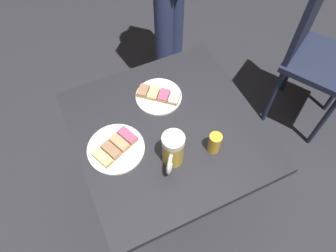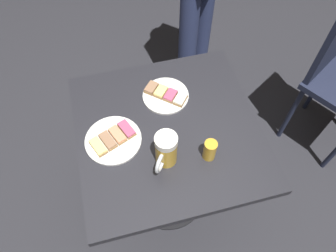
% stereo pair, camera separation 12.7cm
% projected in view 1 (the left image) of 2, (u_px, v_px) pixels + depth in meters
% --- Properties ---
extents(ground_plane, '(6.00, 6.00, 0.00)m').
position_uv_depth(ground_plane, '(168.00, 192.00, 1.88)').
color(ground_plane, '#28282D').
extents(cafe_table, '(0.74, 0.74, 0.71)m').
position_uv_depth(cafe_table, '(168.00, 147.00, 1.41)').
color(cafe_table, black).
rests_on(cafe_table, ground_plane).
extents(plate_near, '(0.22, 0.22, 0.03)m').
position_uv_depth(plate_near, '(116.00, 148.00, 1.23)').
color(plate_near, white).
rests_on(plate_near, cafe_table).
extents(plate_far, '(0.20, 0.20, 0.03)m').
position_uv_depth(plate_far, '(159.00, 96.00, 1.36)').
color(plate_far, white).
rests_on(plate_far, cafe_table).
extents(beer_mug, '(0.12, 0.10, 0.15)m').
position_uv_depth(beer_mug, '(173.00, 150.00, 1.14)').
color(beer_mug, gold).
rests_on(beer_mug, cafe_table).
extents(beer_glass_small, '(0.05, 0.05, 0.09)m').
position_uv_depth(beer_glass_small, '(215.00, 143.00, 1.19)').
color(beer_glass_small, gold).
rests_on(beer_glass_small, cafe_table).
extents(cafe_chair, '(0.52, 0.52, 0.94)m').
position_uv_depth(cafe_chair, '(316.00, 50.00, 1.74)').
color(cafe_chair, '#1E2338').
rests_on(cafe_chair, ground_plane).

